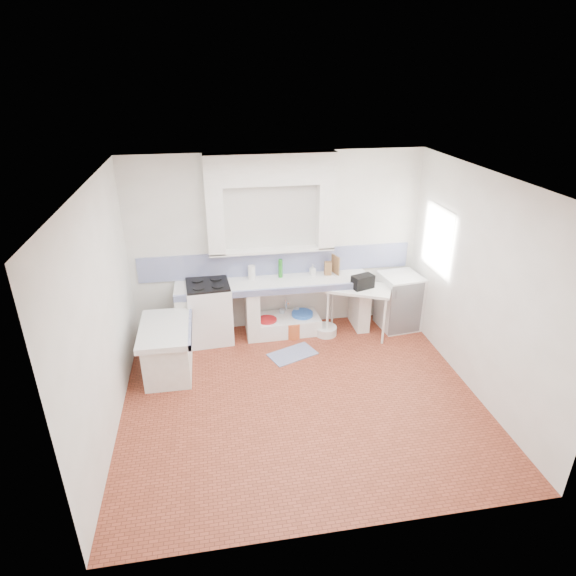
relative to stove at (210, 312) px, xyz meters
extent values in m
plane|color=brown|center=(1.11, -1.69, -0.46)|extent=(4.50, 4.50, 0.00)
plane|color=white|center=(1.11, -1.69, 2.34)|extent=(4.50, 4.50, 0.00)
plane|color=white|center=(1.11, 0.31, 0.94)|extent=(4.50, 0.00, 4.50)
plane|color=white|center=(1.11, -3.69, 0.94)|extent=(4.50, 0.00, 4.50)
plane|color=white|center=(-1.14, -1.69, 0.94)|extent=(0.00, 4.50, 4.50)
plane|color=white|center=(3.36, -1.69, 0.94)|extent=(0.00, 4.50, 4.50)
cube|color=white|center=(1.01, 0.19, 2.12)|extent=(1.90, 0.25, 0.45)
cube|color=#3A2312|center=(3.53, -0.49, 1.14)|extent=(0.35, 0.86, 1.06)
cube|color=white|center=(3.39, -0.49, 1.52)|extent=(0.01, 0.84, 0.24)
cube|color=white|center=(1.01, 0.01, 0.40)|extent=(3.00, 0.60, 0.08)
cube|color=navy|center=(1.01, -0.27, 0.40)|extent=(3.00, 0.04, 0.10)
cube|color=white|center=(-0.39, 0.01, -0.05)|extent=(0.20, 0.55, 0.82)
cube|color=white|center=(0.66, 0.01, -0.05)|extent=(0.20, 0.55, 0.82)
cube|color=white|center=(2.41, 0.01, -0.05)|extent=(0.20, 0.55, 0.82)
cube|color=white|center=(-0.59, -0.79, 0.20)|extent=(0.70, 1.10, 0.08)
cube|color=white|center=(-0.59, -0.79, -0.15)|extent=(0.60, 1.00, 0.62)
cube|color=navy|center=(-0.26, -0.79, 0.20)|extent=(0.04, 1.10, 0.10)
cube|color=navy|center=(1.11, 0.30, 0.64)|extent=(4.27, 0.03, 0.40)
cube|color=white|center=(0.00, 0.00, 0.00)|extent=(0.69, 0.67, 0.92)
cube|color=white|center=(1.23, 0.02, -0.34)|extent=(1.00, 0.56, 0.24)
cube|color=white|center=(2.30, -0.21, -0.06)|extent=(1.10, 0.90, 0.04)
cube|color=white|center=(3.03, -0.11, -0.01)|extent=(0.65, 0.65, 0.91)
cylinder|color=red|center=(0.88, -0.05, -0.32)|extent=(0.31, 0.31, 0.29)
cylinder|color=#C35526|center=(1.27, -0.14, -0.33)|extent=(0.35, 0.35, 0.26)
cylinder|color=blue|center=(1.46, 0.02, -0.30)|extent=(0.44, 0.44, 0.32)
cylinder|color=white|center=(1.80, -0.18, -0.39)|extent=(0.40, 0.40, 0.13)
cylinder|color=silver|center=(1.15, 0.16, -0.29)|extent=(0.10, 0.10, 0.33)
cylinder|color=silver|center=(1.39, 0.16, -0.29)|extent=(0.12, 0.12, 0.33)
cube|color=black|center=(2.34, -0.25, 0.45)|extent=(0.37, 0.28, 0.21)
cylinder|color=#1E6F1C|center=(1.13, 0.16, 0.59)|extent=(0.08, 0.08, 0.29)
cylinder|color=#1E6F1C|center=(1.13, 0.16, 0.59)|extent=(0.08, 0.08, 0.29)
cube|color=olive|center=(1.88, 0.14, 0.55)|extent=(0.11, 0.10, 0.21)
cube|color=olive|center=(2.01, 0.16, 0.59)|extent=(0.09, 0.22, 0.30)
cylinder|color=white|center=(0.68, 0.16, 0.55)|extent=(0.12, 0.12, 0.22)
imported|color=white|center=(1.64, 0.16, 0.53)|extent=(0.10, 0.10, 0.17)
cube|color=#374688|center=(1.18, -0.67, -0.45)|extent=(0.78, 0.62, 0.01)
camera|label=1|loc=(0.09, -6.61, 3.42)|focal=29.81mm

